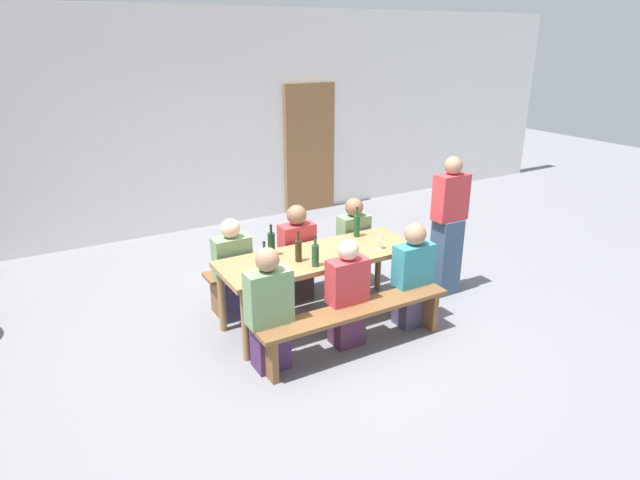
{
  "coord_description": "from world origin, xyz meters",
  "views": [
    {
      "loc": [
        -2.5,
        -4.35,
        2.8
      ],
      "look_at": [
        0.0,
        0.0,
        0.9
      ],
      "focal_mm": 30.38,
      "sensor_mm": 36.0,
      "label": 1
    }
  ],
  "objects": [
    {
      "name": "seated_guest_far_0",
      "position": [
        -0.74,
        0.52,
        0.52
      ],
      "size": [
        0.38,
        0.24,
        1.1
      ],
      "rotation": [
        0.0,
        0.0,
        -1.57
      ],
      "color": "#3D355C",
      "rests_on": "ground"
    },
    {
      "name": "wine_bottle_2",
      "position": [
        -0.19,
        -0.24,
        0.86
      ],
      "size": [
        0.07,
        0.07,
        0.31
      ],
      "color": "#234C2D",
      "rests_on": "tasting_table"
    },
    {
      "name": "wine_glass_1",
      "position": [
        -0.56,
        0.08,
        0.85
      ],
      "size": [
        0.07,
        0.07,
        0.15
      ],
      "color": "silver",
      "rests_on": "tasting_table"
    },
    {
      "name": "bench_near",
      "position": [
        0.0,
        -0.67,
        0.35
      ],
      "size": [
        1.97,
        0.3,
        0.45
      ],
      "color": "brown",
      "rests_on": "ground"
    },
    {
      "name": "seated_guest_near_0",
      "position": [
        -0.8,
        -0.52,
        0.55
      ],
      "size": [
        0.4,
        0.24,
        1.15
      ],
      "rotation": [
        0.0,
        0.0,
        1.57
      ],
      "color": "#4A2959",
      "rests_on": "ground"
    },
    {
      "name": "wine_bottle_1",
      "position": [
        -0.66,
        -0.12,
        0.86
      ],
      "size": [
        0.07,
        0.07,
        0.3
      ],
      "color": "#234C2D",
      "rests_on": "tasting_table"
    },
    {
      "name": "seated_guest_far_2",
      "position": [
        0.74,
        0.52,
        0.53
      ],
      "size": [
        0.35,
        0.24,
        1.09
      ],
      "rotation": [
        0.0,
        0.0,
        -1.57
      ],
      "color": "#345749",
      "rests_on": "ground"
    },
    {
      "name": "wine_bottle_3",
      "position": [
        -0.74,
        -0.29,
        0.86
      ],
      "size": [
        0.07,
        0.07,
        0.3
      ],
      "color": "#194723",
      "rests_on": "tasting_table"
    },
    {
      "name": "seated_guest_near_2",
      "position": [
        0.78,
        -0.52,
        0.52
      ],
      "size": [
        0.4,
        0.24,
        1.09
      ],
      "rotation": [
        0.0,
        0.0,
        1.57
      ],
      "color": "#474058",
      "rests_on": "ground"
    },
    {
      "name": "wine_bottle_5",
      "position": [
        -0.44,
        0.21,
        0.88
      ],
      "size": [
        0.07,
        0.07,
        0.33
      ],
      "color": "#143319",
      "rests_on": "tasting_table"
    },
    {
      "name": "wine_bottle_4",
      "position": [
        -0.27,
        -0.06,
        0.87
      ],
      "size": [
        0.07,
        0.07,
        0.31
      ],
      "color": "#332814",
      "rests_on": "tasting_table"
    },
    {
      "name": "bench_far",
      "position": [
        0.0,
        0.67,
        0.35
      ],
      "size": [
        1.97,
        0.3,
        0.45
      ],
      "color": "brown",
      "rests_on": "ground"
    },
    {
      "name": "tasting_table",
      "position": [
        0.0,
        0.0,
        0.67
      ],
      "size": [
        2.07,
        0.73,
        0.75
      ],
      "color": "#9E7247",
      "rests_on": "ground"
    },
    {
      "name": "wine_glass_0",
      "position": [
        0.61,
        -0.17,
        0.87
      ],
      "size": [
        0.07,
        0.07,
        0.17
      ],
      "color": "silver",
      "rests_on": "tasting_table"
    },
    {
      "name": "back_wall",
      "position": [
        0.0,
        3.56,
        1.6
      ],
      "size": [
        14.0,
        0.2,
        3.2
      ],
      "primitive_type": "cube",
      "color": "white",
      "rests_on": "ground"
    },
    {
      "name": "wine_bottle_0",
      "position": [
        0.6,
        0.24,
        0.88
      ],
      "size": [
        0.07,
        0.07,
        0.34
      ],
      "color": "#194723",
      "rests_on": "tasting_table"
    },
    {
      "name": "wooden_door",
      "position": [
        1.77,
        3.42,
        1.05
      ],
      "size": [
        0.9,
        0.06,
        2.1
      ],
      "primitive_type": "cube",
      "color": "olive",
      "rests_on": "ground"
    },
    {
      "name": "ground_plane",
      "position": [
        0.0,
        0.0,
        0.0
      ],
      "size": [
        24.0,
        24.0,
        0.0
      ],
      "primitive_type": "plane",
      "color": "slate"
    },
    {
      "name": "standing_host",
      "position": [
        1.58,
        -0.13,
        0.77
      ],
      "size": [
        0.38,
        0.24,
        1.6
      ],
      "rotation": [
        0.0,
        0.0,
        3.14
      ],
      "color": "#3A5572",
      "rests_on": "ground"
    },
    {
      "name": "seated_guest_near_1",
      "position": [
        0.0,
        -0.52,
        0.51
      ],
      "size": [
        0.38,
        0.24,
        1.07
      ],
      "rotation": [
        0.0,
        0.0,
        1.57
      ],
      "color": "#4D2640",
      "rests_on": "ground"
    },
    {
      "name": "seated_guest_far_1",
      "position": [
        0.01,
        0.52,
        0.54
      ],
      "size": [
        0.38,
        0.24,
        1.12
      ],
      "rotation": [
        0.0,
        0.0,
        -1.57
      ],
      "color": "#4A3636",
      "rests_on": "ground"
    }
  ]
}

